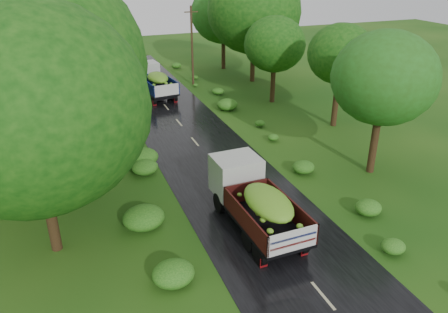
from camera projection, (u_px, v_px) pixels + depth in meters
ground at (323, 296)px, 16.52m from camera, size 120.00×120.00×0.00m
road at (265, 226)px, 20.75m from camera, size 6.50×80.00×0.02m
road_lines at (256, 215)px, 21.59m from camera, size 0.12×69.60×0.00m
truck_near at (253, 197)px, 20.18m from camera, size 2.50×6.56×2.73m
truck_far at (153, 80)px, 39.20m from camera, size 2.96×6.56×2.67m
utility_pole at (192, 45)px, 41.64m from camera, size 1.31×0.21×7.45m
trees_left at (17, 35)px, 28.56m from camera, size 7.80×33.37×9.93m
trees_right at (271, 29)px, 37.55m from camera, size 5.70×30.68×8.73m
shrubs at (204, 148)px, 28.22m from camera, size 11.90×44.00×0.70m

